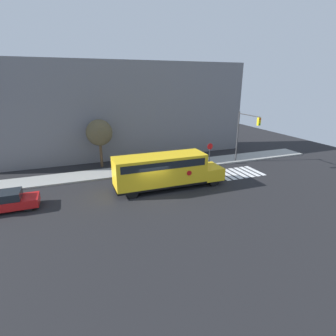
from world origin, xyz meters
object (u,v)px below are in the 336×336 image
(parked_car, at_px, (7,201))
(tree_near_sidewalk, at_px, (99,133))
(school_bus, at_px, (164,170))
(traffic_light, at_px, (244,131))
(stop_sign, at_px, (210,150))

(parked_car, distance_m, tree_near_sidewalk, 11.75)
(school_bus, distance_m, parked_car, 12.32)
(parked_car, bearing_deg, traffic_light, 8.32)
(school_bus, distance_m, tree_near_sidewalk, 9.66)
(parked_car, relative_size, stop_sign, 1.65)
(parked_car, height_order, traffic_light, traffic_light)
(parked_car, height_order, tree_near_sidewalk, tree_near_sidewalk)
(school_bus, bearing_deg, traffic_light, 18.34)
(school_bus, xyz_separation_m, tree_near_sidewalk, (-4.41, 8.34, 2.09))
(traffic_light, bearing_deg, stop_sign, 159.17)
(stop_sign, height_order, tree_near_sidewalk, tree_near_sidewalk)
(traffic_light, bearing_deg, school_bus, -161.66)
(school_bus, height_order, stop_sign, school_bus)
(school_bus, bearing_deg, tree_near_sidewalk, 117.86)
(traffic_light, distance_m, tree_near_sidewalk, 15.91)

